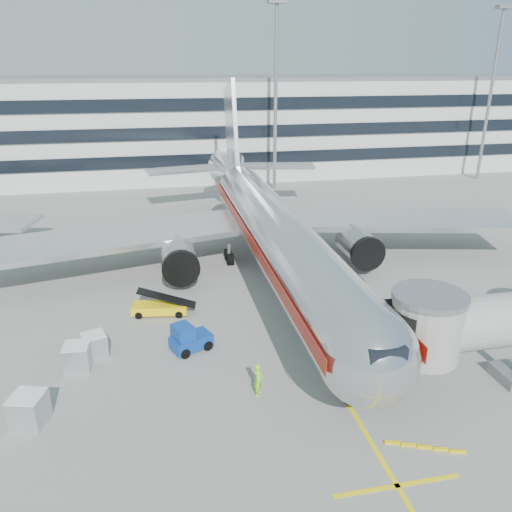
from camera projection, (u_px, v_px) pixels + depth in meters
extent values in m
plane|color=gray|center=(305.00, 331.00, 34.96)|extent=(180.00, 180.00, 0.00)
cube|color=yellow|center=(272.00, 276.00, 44.09)|extent=(0.25, 70.00, 0.01)
cube|color=yellow|center=(397.00, 486.00, 22.17)|extent=(6.00, 0.25, 0.01)
cylinder|color=silver|center=(278.00, 238.00, 40.75)|extent=(5.00, 36.00, 5.00)
sphere|color=silver|center=(368.00, 357.00, 24.31)|extent=(5.00, 5.00, 5.00)
cone|color=silver|center=(233.00, 174.00, 61.53)|extent=(5.00, 10.00, 5.00)
cube|color=black|center=(384.00, 353.00, 22.53)|extent=(1.80, 1.20, 0.90)
cube|color=#B7B7BC|center=(394.00, 219.00, 48.52)|extent=(24.95, 12.07, 0.50)
cube|color=#B7B7BC|center=(119.00, 237.00, 43.60)|extent=(24.95, 12.07, 0.50)
cylinder|color=#99999E|center=(359.00, 246.00, 44.81)|extent=(3.00, 4.20, 3.00)
cylinder|color=#99999E|center=(180.00, 260.00, 41.78)|extent=(3.00, 4.20, 3.00)
cylinder|color=black|center=(368.00, 254.00, 42.98)|extent=(3.10, 0.50, 3.10)
cylinder|color=black|center=(181.00, 268.00, 39.95)|extent=(3.10, 0.50, 3.10)
cube|color=#B7B7BC|center=(232.00, 137.00, 60.40)|extent=(0.45, 9.39, 13.72)
cube|color=#B7B7BC|center=(274.00, 166.00, 63.27)|extent=(10.41, 4.94, 0.35)
cube|color=#B7B7BC|center=(187.00, 169.00, 61.19)|extent=(10.41, 4.94, 0.35)
cylinder|color=gray|center=(348.00, 389.00, 27.33)|extent=(0.24, 0.24, 1.80)
cylinder|color=black|center=(348.00, 395.00, 27.49)|extent=(0.35, 0.90, 0.90)
cylinder|color=gray|center=(295.00, 248.00, 47.99)|extent=(0.30, 0.30, 2.00)
cylinder|color=gray|center=(229.00, 252.00, 46.77)|extent=(0.30, 0.30, 2.00)
cube|color=#9D160B|center=(308.00, 233.00, 41.12)|extent=(0.06, 38.00, 0.90)
cube|color=#9D160B|center=(248.00, 237.00, 40.16)|extent=(0.06, 38.00, 0.90)
cylinder|color=#A8A8A3|center=(426.00, 328.00, 26.93)|extent=(3.80, 3.80, 3.40)
cylinder|color=gray|center=(430.00, 296.00, 26.24)|extent=(4.00, 4.00, 0.30)
cube|color=black|center=(404.00, 330.00, 26.68)|extent=(1.40, 2.60, 2.60)
cylinder|color=black|center=(501.00, 376.00, 29.34)|extent=(0.35, 0.70, 0.70)
cube|color=silver|center=(207.00, 126.00, 85.22)|extent=(150.00, 24.00, 15.00)
cube|color=black|center=(217.00, 159.00, 75.43)|extent=(150.00, 0.30, 1.80)
cube|color=black|center=(216.00, 132.00, 73.99)|extent=(150.00, 0.30, 1.80)
cube|color=black|center=(216.00, 104.00, 72.54)|extent=(150.00, 0.30, 1.80)
cube|color=gray|center=(206.00, 78.00, 82.40)|extent=(150.00, 24.00, 0.60)
cylinder|color=gray|center=(275.00, 102.00, 70.32)|extent=(0.50, 0.50, 25.00)
cube|color=gray|center=(277.00, 1.00, 65.74)|extent=(2.40, 1.20, 0.50)
cylinder|color=gray|center=(490.00, 99.00, 76.75)|extent=(0.50, 0.50, 25.00)
cube|color=gray|center=(505.00, 7.00, 72.17)|extent=(2.40, 1.20, 0.50)
cube|color=yellow|center=(160.00, 308.00, 37.20)|extent=(4.23, 2.10, 0.64)
cube|color=black|center=(159.00, 298.00, 36.90)|extent=(4.35, 1.67, 1.41)
cylinder|color=black|center=(142.00, 307.00, 37.82)|extent=(0.59, 0.34, 0.55)
cylinder|color=black|center=(139.00, 315.00, 36.62)|extent=(0.59, 0.34, 0.55)
cylinder|color=black|center=(181.00, 306.00, 37.94)|extent=(0.59, 0.34, 0.55)
cylinder|color=black|center=(179.00, 314.00, 36.74)|extent=(0.59, 0.34, 0.55)
cube|color=#0D3794|center=(191.00, 341.00, 32.55)|extent=(2.96, 2.39, 0.83)
cube|color=#0D3794|center=(183.00, 333.00, 31.95)|extent=(1.57, 1.71, 1.01)
cube|color=black|center=(183.00, 328.00, 31.84)|extent=(1.41, 1.51, 0.09)
cylinder|color=black|center=(175.00, 344.00, 32.73)|extent=(0.70, 0.51, 0.65)
cylinder|color=black|center=(185.00, 354.00, 31.68)|extent=(0.70, 0.51, 0.65)
cylinder|color=black|center=(197.00, 337.00, 33.63)|extent=(0.70, 0.51, 0.65)
cylinder|color=black|center=(208.00, 346.00, 32.58)|extent=(0.70, 0.51, 0.65)
cube|color=#AEB1B6|center=(94.00, 345.00, 31.85)|extent=(1.81, 1.81, 1.45)
cube|color=white|center=(93.00, 335.00, 31.58)|extent=(1.81, 1.81, 0.05)
cube|color=#AEB1B6|center=(78.00, 357.00, 30.48)|extent=(1.61, 1.61, 1.57)
cube|color=white|center=(76.00, 345.00, 30.19)|extent=(1.61, 1.61, 0.06)
cube|color=#AEB1B6|center=(29.00, 410.00, 25.76)|extent=(2.00, 2.00, 1.66)
cube|color=white|center=(26.00, 396.00, 25.45)|extent=(2.00, 2.00, 0.06)
imported|color=#95FD1A|center=(259.00, 380.00, 27.94)|extent=(0.74, 0.86, 1.98)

